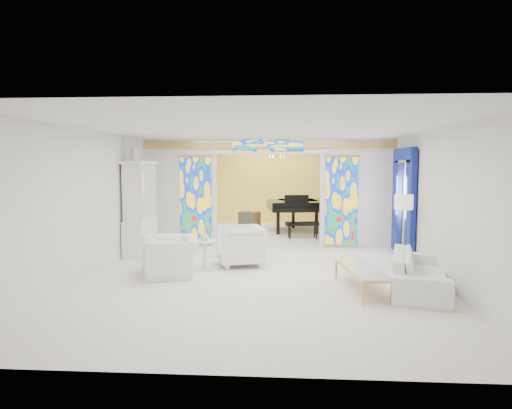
# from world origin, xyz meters

# --- Properties ---
(floor) EXTENTS (12.00, 12.00, 0.00)m
(floor) POSITION_xyz_m (0.00, 0.00, 0.00)
(floor) COLOR white
(floor) RESTS_ON ground
(ceiling) EXTENTS (7.00, 12.00, 0.02)m
(ceiling) POSITION_xyz_m (0.00, 0.00, 3.00)
(ceiling) COLOR white
(ceiling) RESTS_ON wall_back
(wall_back) EXTENTS (7.00, 0.02, 3.00)m
(wall_back) POSITION_xyz_m (0.00, 6.00, 1.50)
(wall_back) COLOR silver
(wall_back) RESTS_ON floor
(wall_front) EXTENTS (7.00, 0.02, 3.00)m
(wall_front) POSITION_xyz_m (0.00, -6.00, 1.50)
(wall_front) COLOR silver
(wall_front) RESTS_ON floor
(wall_left) EXTENTS (0.02, 12.00, 3.00)m
(wall_left) POSITION_xyz_m (-3.50, 0.00, 1.50)
(wall_left) COLOR silver
(wall_left) RESTS_ON floor
(wall_right) EXTENTS (0.02, 12.00, 3.00)m
(wall_right) POSITION_xyz_m (3.50, 0.00, 1.50)
(wall_right) COLOR silver
(wall_right) RESTS_ON floor
(partition_wall) EXTENTS (7.00, 0.22, 3.00)m
(partition_wall) POSITION_xyz_m (0.00, 2.00, 1.65)
(partition_wall) COLOR silver
(partition_wall) RESTS_ON floor
(stained_glass_left) EXTENTS (0.90, 0.04, 2.40)m
(stained_glass_left) POSITION_xyz_m (-2.03, 1.89, 1.30)
(stained_glass_left) COLOR gold
(stained_glass_left) RESTS_ON partition_wall
(stained_glass_right) EXTENTS (0.90, 0.04, 2.40)m
(stained_glass_right) POSITION_xyz_m (2.03, 1.89, 1.30)
(stained_glass_right) COLOR gold
(stained_glass_right) RESTS_ON partition_wall
(stained_glass_transom) EXTENTS (2.00, 0.04, 0.34)m
(stained_glass_transom) POSITION_xyz_m (0.00, 1.89, 2.82)
(stained_glass_transom) COLOR gold
(stained_glass_transom) RESTS_ON partition_wall
(alcove_platform) EXTENTS (6.80, 3.80, 0.18)m
(alcove_platform) POSITION_xyz_m (0.00, 4.10, 0.09)
(alcove_platform) COLOR white
(alcove_platform) RESTS_ON floor
(gold_curtain_back) EXTENTS (6.70, 0.10, 2.90)m
(gold_curtain_back) POSITION_xyz_m (0.00, 5.88, 1.50)
(gold_curtain_back) COLOR #E8CE50
(gold_curtain_back) RESTS_ON wall_back
(chandelier) EXTENTS (0.48, 0.48, 0.30)m
(chandelier) POSITION_xyz_m (0.20, 4.00, 2.55)
(chandelier) COLOR gold
(chandelier) RESTS_ON ceiling
(blue_drapes) EXTENTS (0.14, 1.85, 2.65)m
(blue_drapes) POSITION_xyz_m (3.40, 0.70, 1.58)
(blue_drapes) COLOR navy
(blue_drapes) RESTS_ON wall_right
(china_cabinet) EXTENTS (0.56, 1.46, 2.72)m
(china_cabinet) POSITION_xyz_m (-3.22, 0.60, 1.17)
(china_cabinet) COLOR white
(china_cabinet) RESTS_ON floor
(armchair_left) EXTENTS (1.42, 1.51, 0.79)m
(armchair_left) POSITION_xyz_m (-1.91, -1.56, 0.39)
(armchair_left) COLOR white
(armchair_left) RESTS_ON floor
(armchair_right) EXTENTS (1.24, 1.22, 0.92)m
(armchair_right) POSITION_xyz_m (-0.53, -0.55, 0.46)
(armchair_right) COLOR white
(armchair_right) RESTS_ON floor
(sofa) EXTENTS (1.49, 2.55, 0.70)m
(sofa) POSITION_xyz_m (2.95, -2.41, 0.35)
(sofa) COLOR silver
(sofa) RESTS_ON floor
(side_table) EXTENTS (0.65, 0.65, 0.65)m
(side_table) POSITION_xyz_m (-1.27, -0.99, 0.42)
(side_table) COLOR white
(side_table) RESTS_ON floor
(vase) EXTENTS (0.22, 0.22, 0.19)m
(vase) POSITION_xyz_m (-1.27, -0.99, 0.74)
(vase) COLOR silver
(vase) RESTS_ON side_table
(coffee_table) EXTENTS (0.84, 1.95, 0.42)m
(coffee_table) POSITION_xyz_m (1.88, -2.46, 0.39)
(coffee_table) COLOR silver
(coffee_table) RESTS_ON floor
(floor_lamp) EXTENTS (0.43, 0.43, 1.64)m
(floor_lamp) POSITION_xyz_m (3.07, -0.65, 1.40)
(floor_lamp) COLOR gold
(floor_lamp) RESTS_ON floor
(grand_piano) EXTENTS (2.04, 3.16, 1.19)m
(grand_piano) POSITION_xyz_m (0.86, 3.94, 0.98)
(grand_piano) COLOR black
(grand_piano) RESTS_ON alcove_platform
(tv_console) EXTENTS (0.69, 0.60, 0.68)m
(tv_console) POSITION_xyz_m (-0.62, 3.10, 0.62)
(tv_console) COLOR #533B1E
(tv_console) RESTS_ON alcove_platform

